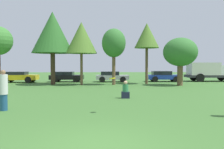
{
  "coord_description": "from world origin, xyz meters",
  "views": [
    {
      "loc": [
        0.12,
        -5.97,
        2.05
      ],
      "look_at": [
        0.74,
        5.07,
        1.6
      ],
      "focal_mm": 38.65,
      "sensor_mm": 36.0,
      "label": 1
    }
  ],
  "objects_px": {
    "person_thrower": "(3,90)",
    "parked_car_silver": "(112,76)",
    "bystander_sitting": "(125,91)",
    "tree_3": "(114,44)",
    "parked_car_black": "(66,76)",
    "tree_2": "(81,38)",
    "tree_1": "(53,33)",
    "tree_5": "(180,52)",
    "frisbee": "(112,78)",
    "tree_4": "(147,36)",
    "parked_car_yellow": "(19,77)",
    "parked_car_blue": "(163,76)",
    "delivery_truck_white": "(209,71)"
  },
  "relations": [
    {
      "from": "tree_1",
      "to": "tree_5",
      "type": "height_order",
      "value": "tree_1"
    },
    {
      "from": "tree_4",
      "to": "parked_car_silver",
      "type": "distance_m",
      "value": 6.51
    },
    {
      "from": "frisbee",
      "to": "tree_5",
      "type": "distance_m",
      "value": 15.26
    },
    {
      "from": "frisbee",
      "to": "bystander_sitting",
      "type": "relative_size",
      "value": 0.26
    },
    {
      "from": "bystander_sitting",
      "to": "delivery_truck_white",
      "type": "relative_size",
      "value": 0.18
    },
    {
      "from": "bystander_sitting",
      "to": "tree_5",
      "type": "relative_size",
      "value": 0.23
    },
    {
      "from": "tree_5",
      "to": "delivery_truck_white",
      "type": "xyz_separation_m",
      "value": [
        5.62,
        5.73,
        -1.94
      ]
    },
    {
      "from": "bystander_sitting",
      "to": "tree_3",
      "type": "bearing_deg",
      "value": 90.56
    },
    {
      "from": "bystander_sitting",
      "to": "tree_5",
      "type": "distance_m",
      "value": 11.13
    },
    {
      "from": "bystander_sitting",
      "to": "tree_4",
      "type": "xyz_separation_m",
      "value": [
        3.49,
        10.84,
        4.66
      ]
    },
    {
      "from": "tree_3",
      "to": "parked_car_yellow",
      "type": "xyz_separation_m",
      "value": [
        -10.74,
        3.93,
        -3.51
      ]
    },
    {
      "from": "tree_3",
      "to": "frisbee",
      "type": "bearing_deg",
      "value": -93.9
    },
    {
      "from": "person_thrower",
      "to": "parked_car_silver",
      "type": "bearing_deg",
      "value": 82.72
    },
    {
      "from": "bystander_sitting",
      "to": "tree_4",
      "type": "height_order",
      "value": "tree_4"
    },
    {
      "from": "tree_5",
      "to": "frisbee",
      "type": "bearing_deg",
      "value": -119.44
    },
    {
      "from": "tree_3",
      "to": "parked_car_blue",
      "type": "xyz_separation_m",
      "value": [
        6.3,
        4.37,
        -3.5
      ]
    },
    {
      "from": "bystander_sitting",
      "to": "person_thrower",
      "type": "bearing_deg",
      "value": -148.08
    },
    {
      "from": "delivery_truck_white",
      "to": "parked_car_silver",
      "type": "bearing_deg",
      "value": -175.59
    },
    {
      "from": "person_thrower",
      "to": "tree_4",
      "type": "height_order",
      "value": "tree_4"
    },
    {
      "from": "tree_3",
      "to": "delivery_truck_white",
      "type": "relative_size",
      "value": 0.99
    },
    {
      "from": "tree_4",
      "to": "parked_car_black",
      "type": "relative_size",
      "value": 1.62
    },
    {
      "from": "tree_2",
      "to": "parked_car_yellow",
      "type": "distance_m",
      "value": 9.38
    },
    {
      "from": "parked_car_black",
      "to": "tree_2",
      "type": "bearing_deg",
      "value": -62.51
    },
    {
      "from": "tree_4",
      "to": "parked_car_blue",
      "type": "relative_size",
      "value": 1.58
    },
    {
      "from": "person_thrower",
      "to": "parked_car_yellow",
      "type": "relative_size",
      "value": 0.43
    },
    {
      "from": "tree_4",
      "to": "parked_car_yellow",
      "type": "bearing_deg",
      "value": 168.66
    },
    {
      "from": "tree_5",
      "to": "parked_car_yellow",
      "type": "distance_m",
      "value": 18.12
    },
    {
      "from": "bystander_sitting",
      "to": "parked_car_black",
      "type": "height_order",
      "value": "parked_car_black"
    },
    {
      "from": "person_thrower",
      "to": "tree_1",
      "type": "bearing_deg",
      "value": 102.85
    },
    {
      "from": "tree_5",
      "to": "delivery_truck_white",
      "type": "relative_size",
      "value": 0.81
    },
    {
      "from": "tree_5",
      "to": "parked_car_blue",
      "type": "relative_size",
      "value": 1.15
    },
    {
      "from": "parked_car_blue",
      "to": "delivery_truck_white",
      "type": "relative_size",
      "value": 0.71
    },
    {
      "from": "tree_2",
      "to": "tree_3",
      "type": "bearing_deg",
      "value": -0.1
    },
    {
      "from": "parked_car_black",
      "to": "parked_car_silver",
      "type": "xyz_separation_m",
      "value": [
        5.45,
        -0.39,
        0.01
      ]
    },
    {
      "from": "tree_5",
      "to": "parked_car_silver",
      "type": "bearing_deg",
      "value": 140.19
    },
    {
      "from": "frisbee",
      "to": "tree_4",
      "type": "bearing_deg",
      "value": 73.48
    },
    {
      "from": "parked_car_silver",
      "to": "tree_2",
      "type": "bearing_deg",
      "value": -125.08
    },
    {
      "from": "bystander_sitting",
      "to": "parked_car_silver",
      "type": "xyz_separation_m",
      "value": [
        -0.06,
        14.04,
        0.23
      ]
    },
    {
      "from": "frisbee",
      "to": "tree_3",
      "type": "xyz_separation_m",
      "value": [
        0.97,
        14.3,
        2.72
      ]
    },
    {
      "from": "tree_3",
      "to": "tree_4",
      "type": "xyz_separation_m",
      "value": [
        3.58,
        1.06,
        0.91
      ]
    },
    {
      "from": "person_thrower",
      "to": "delivery_truck_white",
      "type": "distance_m",
      "value": 25.42
    },
    {
      "from": "tree_3",
      "to": "parked_car_black",
      "type": "height_order",
      "value": "tree_3"
    },
    {
      "from": "parked_car_blue",
      "to": "bystander_sitting",
      "type": "bearing_deg",
      "value": -111.01
    },
    {
      "from": "bystander_sitting",
      "to": "parked_car_black",
      "type": "distance_m",
      "value": 15.45
    },
    {
      "from": "parked_car_black",
      "to": "frisbee",
      "type": "bearing_deg",
      "value": -74.18
    },
    {
      "from": "parked_car_blue",
      "to": "tree_4",
      "type": "bearing_deg",
      "value": -126.68
    },
    {
      "from": "tree_4",
      "to": "tree_2",
      "type": "bearing_deg",
      "value": -171.23
    },
    {
      "from": "person_thrower",
      "to": "parked_car_silver",
      "type": "distance_m",
      "value": 18.64
    },
    {
      "from": "bystander_sitting",
      "to": "tree_4",
      "type": "relative_size",
      "value": 0.17
    },
    {
      "from": "tree_1",
      "to": "tree_4",
      "type": "relative_size",
      "value": 1.16
    }
  ]
}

